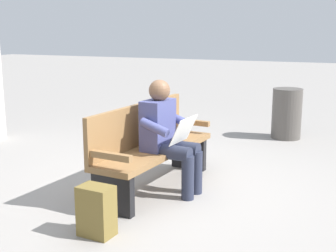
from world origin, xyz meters
name	(u,v)px	position (x,y,z in m)	size (l,w,h in m)	color
ground_plane	(156,188)	(0.00, 0.00, 0.00)	(40.00, 40.00, 0.00)	gray
bench_near	(150,146)	(-0.01, -0.07, 0.46)	(1.84, 0.64, 0.90)	olive
person_seated	(167,133)	(0.06, 0.16, 0.63)	(0.60, 0.60, 1.18)	#474C84
backpack	(97,211)	(1.24, 0.04, 0.21)	(0.26, 0.30, 0.43)	brown
trash_bin	(287,114)	(-2.90, 0.90, 0.39)	(0.45, 0.45, 0.78)	#514C47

